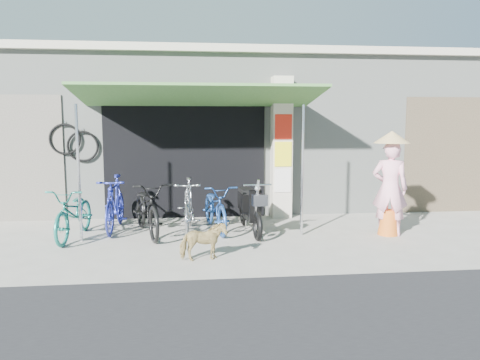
{
  "coord_description": "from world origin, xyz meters",
  "views": [
    {
      "loc": [
        -1.14,
        -7.42,
        2.08
      ],
      "look_at": [
        -0.2,
        1.0,
        1.0
      ],
      "focal_mm": 35.0,
      "sensor_mm": 36.0,
      "label": 1
    }
  ],
  "objects": [
    {
      "name": "bike_navy",
      "position": [
        -0.63,
        1.3,
        0.45
      ],
      "size": [
        0.86,
        1.79,
        0.9
      ],
      "primitive_type": "imported",
      "rotation": [
        0.0,
        0.0,
        0.16
      ],
      "color": "#1F468E",
      "rests_on": "ground"
    },
    {
      "name": "street_dog",
      "position": [
        -0.93,
        -0.61,
        0.29
      ],
      "size": [
        0.73,
        0.43,
        0.58
      ],
      "primitive_type": "imported",
      "rotation": [
        0.0,
        0.0,
        1.75
      ],
      "color": "tan",
      "rests_on": "ground"
    },
    {
      "name": "bicycle_shop",
      "position": [
        -0.0,
        5.09,
        1.83
      ],
      "size": [
        12.3,
        5.3,
        3.66
      ],
      "color": "#939991",
      "rests_on": "ground"
    },
    {
      "name": "neighbour_right",
      "position": [
        5.0,
        2.59,
        1.3
      ],
      "size": [
        2.6,
        0.06,
        2.6
      ],
      "primitive_type": "cube",
      "color": "brown",
      "rests_on": "ground"
    },
    {
      "name": "shop_pillar",
      "position": [
        0.85,
        2.45,
        1.5
      ],
      "size": [
        0.42,
        0.44,
        3.0
      ],
      "color": "beige",
      "rests_on": "ground"
    },
    {
      "name": "nun",
      "position": [
        2.49,
        0.61,
        0.93
      ],
      "size": [
        0.74,
        0.64,
        1.9
      ],
      "rotation": [
        0.0,
        0.0,
        2.75
      ],
      "color": "pink",
      "rests_on": "ground"
    },
    {
      "name": "bike_teal",
      "position": [
        -3.15,
        0.97,
        0.46
      ],
      "size": [
        0.79,
        1.81,
        0.92
      ],
      "primitive_type": "imported",
      "rotation": [
        0.0,
        0.0,
        -0.11
      ],
      "color": "#186E62",
      "rests_on": "ground"
    },
    {
      "name": "awning",
      "position": [
        -0.9,
        1.63,
        2.51
      ],
      "size": [
        4.6,
        1.88,
        2.72
      ],
      "color": "#3C6F32",
      "rests_on": "ground"
    },
    {
      "name": "bike_black",
      "position": [
        -1.89,
        1.09,
        0.5
      ],
      "size": [
        1.15,
        2.01,
        1.0
      ],
      "primitive_type": "imported",
      "rotation": [
        0.0,
        0.0,
        0.27
      ],
      "color": "black",
      "rests_on": "ground"
    },
    {
      "name": "bike_blue",
      "position": [
        -2.53,
        1.5,
        0.52
      ],
      "size": [
        0.55,
        1.76,
        1.05
      ],
      "primitive_type": "imported",
      "rotation": [
        0.0,
        0.0,
        -0.03
      ],
      "color": "#212A98",
      "rests_on": "ground"
    },
    {
      "name": "ground",
      "position": [
        0.0,
        0.0,
        0.0
      ],
      "size": [
        80.0,
        80.0,
        0.0
      ],
      "primitive_type": "plane",
      "color": "#A49E94",
      "rests_on": "ground"
    },
    {
      "name": "bike_silver",
      "position": [
        -1.14,
        1.23,
        0.5
      ],
      "size": [
        0.56,
        1.7,
        1.01
      ],
      "primitive_type": "imported",
      "rotation": [
        0.0,
        0.0,
        -0.05
      ],
      "color": "#A6A7AB",
      "rests_on": "ground"
    },
    {
      "name": "moped",
      "position": [
        -0.01,
        1.09,
        0.45
      ],
      "size": [
        0.5,
        1.76,
        1.0
      ],
      "rotation": [
        0.0,
        0.0,
        0.08
      ],
      "color": "black",
      "rests_on": "ground"
    }
  ]
}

